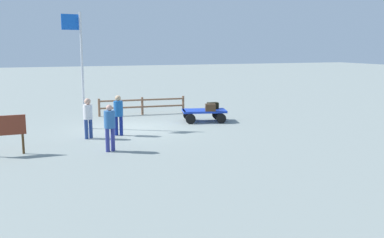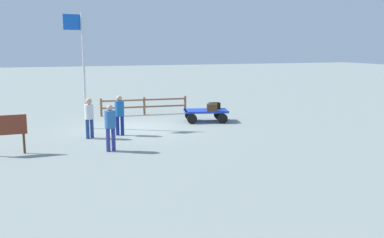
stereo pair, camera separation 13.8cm
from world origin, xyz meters
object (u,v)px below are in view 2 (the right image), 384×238
Objects in this scene: luggage_cart at (205,113)px; worker_supervisor at (120,112)px; suitcase_dark at (212,108)px; flagpole at (81,60)px; worker_trailing at (110,124)px; suitcase_tan at (214,106)px; signboard at (7,128)px; worker_lead at (89,115)px.

luggage_cart is 4.80m from worker_supervisor.
worker_supervisor is at bearing 16.31° from suitcase_dark.
flagpole reaches higher than suitcase_dark.
suitcase_dark is 0.11× the size of flagpole.
worker_supervisor is at bearing -107.30° from worker_trailing.
worker_supervisor is at bearing 120.67° from flagpole.
suitcase_tan is 0.32× the size of worker_supervisor.
suitcase_dark is at bearing -163.69° from worker_supervisor.
suitcase_dark is 0.41× the size of signboard.
flagpole is at bearing -126.29° from signboard.
suitcase_dark is 0.73m from suitcase_tan.
luggage_cart is at bearing 14.79° from suitcase_tan.
suitcase_tan is 0.33× the size of worker_trailing.
worker_trailing is (5.21, 4.36, 0.53)m from luggage_cart.
worker_supervisor is (-0.80, -2.56, 0.00)m from worker_trailing.
worker_trailing reaches higher than suitcase_tan.
suitcase_dark is 5.97m from worker_lead.
luggage_cart is 6.81m from worker_trailing.
suitcase_dark is at bearing -159.53° from signboard.
suitcase_dark is at bearing 57.77° from suitcase_tan.
worker_lead is (6.15, 2.13, 0.20)m from suitcase_tan.
worker_trailing is at bearing 168.41° from signboard.
suitcase_dark is 6.20m from flagpole.
suitcase_dark is at bearing -143.99° from worker_trailing.
worker_trailing is (-0.42, 2.37, 0.03)m from worker_lead.
suitcase_dark is at bearing 106.74° from luggage_cart.
worker_lead is 0.98× the size of worker_trailing.
luggage_cart is 1.43× the size of worker_lead.
flagpole reaches higher than worker_lead.
worker_lead is at bearing -80.00° from worker_trailing.
signboard is at bearing 30.78° from worker_lead.
worker_trailing is 2.68m from worker_supervisor.
worker_supervisor is at bearing 21.50° from suitcase_tan.
luggage_cart is at bearing -73.26° from suitcase_dark.
flagpole reaches higher than signboard.
worker_supervisor is at bearing -155.12° from signboard.
worker_lead is (5.77, 1.52, 0.19)m from suitcase_dark.
worker_supervisor reaches higher than luggage_cart.
signboard is at bearing 20.47° from suitcase_dark.
suitcase_tan is 0.11× the size of flagpole.
flagpole is (6.14, -0.07, 2.22)m from suitcase_tan.
suitcase_dark is 9.20m from signboard.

